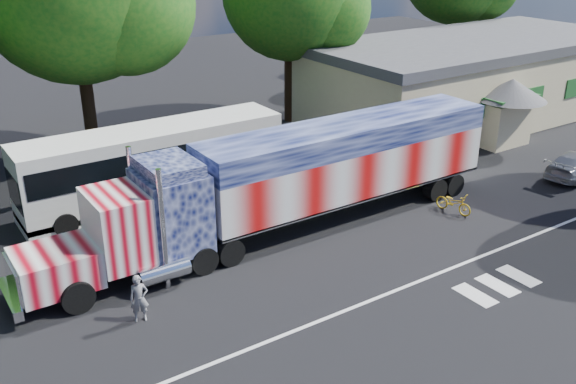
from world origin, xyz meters
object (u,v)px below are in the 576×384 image
semi_truck (297,177)px  bicycle (454,203)px  coach_bus (154,164)px  woman (139,298)px

semi_truck → bicycle: size_ratio=12.11×
bicycle → coach_bus: bearing=129.3°
coach_bus → woman: coach_bus is taller
bicycle → woman: bearing=169.1°
woman → bicycle: (15.10, 0.19, -0.37)m
semi_truck → woman: bearing=-161.3°
semi_truck → coach_bus: 7.24m
semi_truck → woman: size_ratio=12.96×
coach_bus → woman: 9.97m
bicycle → semi_truck: bearing=147.7°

